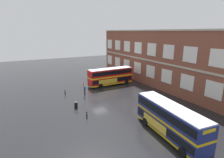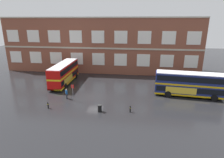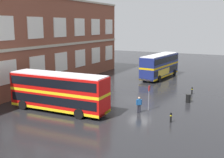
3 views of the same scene
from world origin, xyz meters
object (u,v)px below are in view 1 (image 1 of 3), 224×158
object	(u,v)px
waiting_passenger	(85,89)
safety_bollard_west	(65,92)
double_decker_middle	(169,120)
bus_stand_flag	(84,88)
station_litter_bin	(76,105)
safety_bollard_east	(87,114)
double_decker_near	(111,76)

from	to	relation	value
waiting_passenger	safety_bollard_west	world-z (taller)	waiting_passenger
double_decker_middle	waiting_passenger	xyz separation A→B (m)	(-20.01, -3.93, -1.22)
waiting_passenger	bus_stand_flag	size ratio (longest dim) A/B	0.63
station_litter_bin	safety_bollard_east	bearing A→B (deg)	5.15
bus_stand_flag	safety_bollard_east	distance (m)	9.72
double_decker_near	double_decker_middle	size ratio (longest dim) A/B	0.99
double_decker_near	station_litter_bin	size ratio (longest dim) A/B	10.73
station_litter_bin	safety_bollard_east	distance (m)	4.29
waiting_passenger	safety_bollard_east	world-z (taller)	waiting_passenger
safety_bollard_east	station_litter_bin	bearing A→B (deg)	-174.85
station_litter_bin	safety_bollard_west	distance (m)	7.71
double_decker_middle	safety_bollard_east	world-z (taller)	double_decker_middle
waiting_passenger	safety_bollard_east	bearing A→B (deg)	-17.94
waiting_passenger	station_litter_bin	distance (m)	7.34
safety_bollard_west	safety_bollard_east	world-z (taller)	same
double_decker_near	double_decker_middle	world-z (taller)	same
double_decker_middle	bus_stand_flag	bearing A→B (deg)	-166.32
double_decker_near	safety_bollard_west	distance (m)	11.87
waiting_passenger	safety_bollard_east	size ratio (longest dim) A/B	1.79
double_decker_near	safety_bollard_east	bearing A→B (deg)	-39.03
double_decker_middle	safety_bollard_west	distance (m)	22.85
double_decker_near	bus_stand_flag	world-z (taller)	double_decker_near
double_decker_near	waiting_passenger	world-z (taller)	double_decker_near
safety_bollard_west	safety_bollard_east	size ratio (longest dim) A/B	1.00
double_decker_middle	waiting_passenger	distance (m)	20.43
bus_stand_flag	double_decker_middle	bearing A→B (deg)	13.68
safety_bollard_west	waiting_passenger	bearing A→B (deg)	69.15
bus_stand_flag	safety_bollard_west	world-z (taller)	bus_stand_flag
double_decker_middle	bus_stand_flag	xyz separation A→B (m)	(-18.69, -4.55, -0.51)
safety_bollard_east	double_decker_near	bearing A→B (deg)	140.97
double_decker_middle	safety_bollard_east	size ratio (longest dim) A/B	11.79
double_decker_near	bus_stand_flag	bearing A→B (deg)	-61.25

